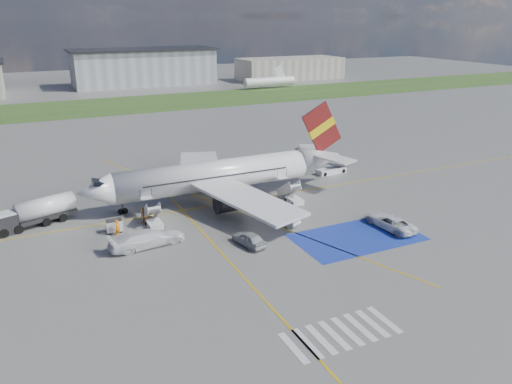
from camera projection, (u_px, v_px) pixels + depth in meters
ground at (260, 240)px, 54.48m from camera, size 400.00×400.00×0.00m
grass_strip at (107, 106)px, 135.35m from camera, size 400.00×30.00×0.01m
taxiway_line_main at (220, 204)px, 64.70m from camera, size 120.00×0.20×0.01m
taxiway_line_cross at (258, 293)px, 43.94m from camera, size 0.20×60.00×0.01m
taxiway_line_diag at (220, 204)px, 64.70m from camera, size 20.71×56.45×0.01m
staging_box at (357, 237)px, 55.13m from camera, size 14.00×8.00×0.01m
crosswalk at (341, 333)px, 38.43m from camera, size 9.00×4.00×0.01m
terminal_centre at (144, 68)px, 175.52m from camera, size 48.00×18.00×12.00m
terminal_east at (290, 68)px, 192.52m from camera, size 40.00×16.00×8.00m
airliner at (224, 174)px, 65.88m from camera, size 36.81×32.95×11.92m
airstairs_fwd at (154, 221)px, 57.83m from camera, size 1.90×5.20×3.60m
airstairs_aft at (293, 198)px, 65.33m from camera, size 1.90×5.20×3.60m
fuel_tanker at (36, 214)px, 57.99m from camera, size 9.34×5.06×3.09m
gpu_cart at (114, 226)px, 56.25m from camera, size 1.80×1.18×1.48m
belt_loader at (331, 171)px, 77.48m from camera, size 5.35×2.35×1.57m
car_silver_a at (249, 239)px, 52.98m from camera, size 2.73×4.70×1.50m
car_silver_b at (283, 219)px, 58.43m from camera, size 2.99×4.25×1.33m
van_white_a at (390, 220)px, 57.25m from camera, size 2.78×5.43×1.98m
van_white_b at (147, 236)px, 52.60m from camera, size 6.36×3.16×2.40m
crew_fwd at (117, 228)px, 55.30m from camera, size 0.81×0.76×1.86m
crew_nose at (144, 216)px, 58.48m from camera, size 1.16×1.22×1.98m
crew_aft at (263, 200)px, 63.73m from camera, size 0.80×1.15×1.82m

